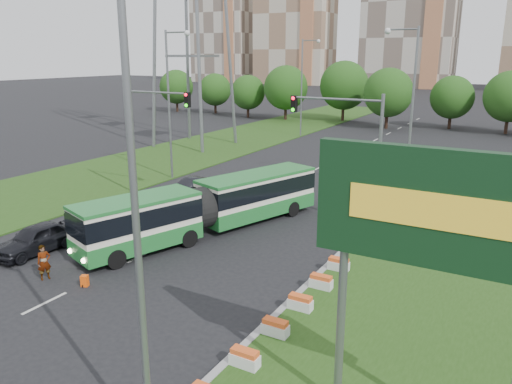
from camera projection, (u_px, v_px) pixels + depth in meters
The scene contains 19 objects.
ground at pixel (188, 267), 24.62m from camera, with size 360.00×360.00×0.00m, color black.
grass_median at pixel (492, 261), 25.15m from camera, with size 14.00×60.00×0.15m, color #224413.
median_kerb at pixel (358, 237), 28.45m from camera, with size 0.30×60.00×0.18m, color gray.
left_verge at pixel (194, 151), 54.13m from camera, with size 12.00×110.00×0.10m, color #224413.
lane_markings at pixel (301, 177), 42.84m from camera, with size 0.20×100.00×0.01m, color beige, non-canonical shape.
flower_planters at pixel (288, 314), 19.23m from camera, with size 1.10×11.50×0.60m, color silver, non-canonical shape.
billboard at pixel (435, 222), 12.14m from camera, with size 6.00×0.37×8.00m.
traffic_mast_median at pixel (353, 139), 29.33m from camera, with size 5.76×0.32×8.00m.
traffic_mast_left at pixel (145, 124), 35.68m from camera, with size 5.76×0.32×8.00m.
street_lamps at pixel (240, 119), 32.85m from camera, with size 36.00×60.00×12.00m, color slate, non-canonical shape.
tree_line at pixel (505, 100), 64.86m from camera, with size 120.00×8.00×9.00m, color #184312, non-canonical shape.
apartment_tower_west at pixel (295, 14), 174.99m from camera, with size 26.00×15.00×48.00m, color beige.
apartment_tower_cwest at pixel (412, 2), 155.49m from camera, with size 28.00×15.00×52.00m, color beige.
midrise_west at pixel (224, 34), 190.81m from camera, with size 22.00×14.00×36.00m, color beige.
articulated_bus at pixel (205, 206), 29.10m from camera, with size 2.45×15.71×2.59m.
car_left_near at pixel (36, 239), 26.25m from camera, with size 1.80×4.48×1.53m, color black.
car_left_far at pixel (192, 188), 36.48m from camera, with size 1.51×4.32×1.42m, color black.
pedestrian at pixel (44, 262), 23.06m from camera, with size 0.61×0.40×1.68m, color gray.
shopping_trolley at pixel (85, 281), 22.50m from camera, with size 0.30×0.32×0.52m.
Camera 1 is at (14.11, -18.17, 10.10)m, focal length 35.00 mm.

